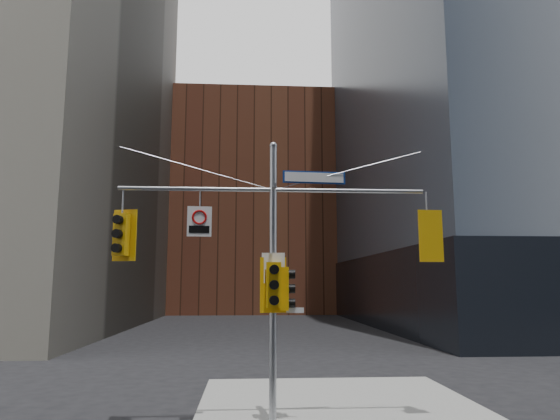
{
  "coord_description": "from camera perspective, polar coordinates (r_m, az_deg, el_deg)",
  "views": [
    {
      "loc": [
        -0.65,
        -10.84,
        3.55
      ],
      "look_at": [
        0.18,
        2.0,
        5.47
      ],
      "focal_mm": 32.0,
      "sensor_mm": 36.0,
      "label": 1
    }
  ],
  "objects": [
    {
      "name": "sidewalk_corner",
      "position": [
        15.47,
        6.73,
        -21.41
      ],
      "size": [
        8.0,
        8.0,
        0.15
      ],
      "primitive_type": "cube",
      "color": "gray",
      "rests_on": "ground"
    },
    {
      "name": "brick_midrise",
      "position": [
        69.63,
        -3.13,
        0.16
      ],
      "size": [
        26.0,
        20.0,
        28.0
      ],
      "primitive_type": "cube",
      "color": "brown",
      "rests_on": "ground"
    },
    {
      "name": "signal_assembly",
      "position": [
        12.88,
        -0.79,
        -4.62
      ],
      "size": [
        8.0,
        0.8,
        7.3
      ],
      "color": "#989BA0",
      "rests_on": "ground"
    },
    {
      "name": "traffic_light_west_arm",
      "position": [
        13.3,
        -17.67,
        -2.69
      ],
      "size": [
        0.62,
        0.58,
        1.33
      ],
      "rotation": [
        0.0,
        0.0,
        -0.25
      ],
      "color": "#DC9E0B",
      "rests_on": "ground"
    },
    {
      "name": "traffic_light_east_arm",
      "position": [
        13.74,
        16.55,
        -2.91
      ],
      "size": [
        0.65,
        0.53,
        1.36
      ],
      "rotation": [
        0.0,
        0.0,
        3.2
      ],
      "color": "#DC9E0B",
      "rests_on": "ground"
    },
    {
      "name": "traffic_light_pole_side",
      "position": [
        12.87,
        0.66,
        -8.98
      ],
      "size": [
        0.44,
        0.37,
        1.09
      ],
      "rotation": [
        0.0,
        0.0,
        1.48
      ],
      "color": "#DC9E0B",
      "rests_on": "ground"
    },
    {
      "name": "traffic_light_pole_front",
      "position": [
        12.58,
        -0.74,
        -8.55
      ],
      "size": [
        0.66,
        0.52,
        1.39
      ],
      "rotation": [
        0.0,
        0.0,
        0.01
      ],
      "color": "#DC9E0B",
      "rests_on": "ground"
    },
    {
      "name": "street_sign_blade",
      "position": [
        13.25,
        3.93,
        3.74
      ],
      "size": [
        1.68,
        0.17,
        0.33
      ],
      "rotation": [
        0.0,
        0.0,
        0.07
      ],
      "color": "navy",
      "rests_on": "ground"
    },
    {
      "name": "regulatory_sign_arm",
      "position": [
        12.97,
        -9.2,
        -1.18
      ],
      "size": [
        0.62,
        0.11,
        0.78
      ],
      "rotation": [
        0.0,
        0.0,
        0.09
      ],
      "color": "silver",
      "rests_on": "ground"
    },
    {
      "name": "regulatory_sign_pole",
      "position": [
        12.74,
        -0.77,
        -6.72
      ],
      "size": [
        0.59,
        0.09,
        0.77
      ],
      "rotation": [
        0.0,
        0.0,
        -0.1
      ],
      "color": "silver",
      "rests_on": "ground"
    },
    {
      "name": "street_blade_ew",
      "position": [
        12.9,
        1.23,
        -11.39
      ],
      "size": [
        0.67,
        0.04,
        0.13
      ],
      "rotation": [
        0.0,
        0.0,
        -0.02
      ],
      "color": "silver",
      "rests_on": "ground"
    },
    {
      "name": "street_blade_ns",
      "position": [
        13.32,
        -0.91,
        -11.44
      ],
      "size": [
        0.06,
        0.77,
        0.15
      ],
      "rotation": [
        0.0,
        0.0,
        0.04
      ],
      "color": "#145926",
      "rests_on": "ground"
    }
  ]
}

